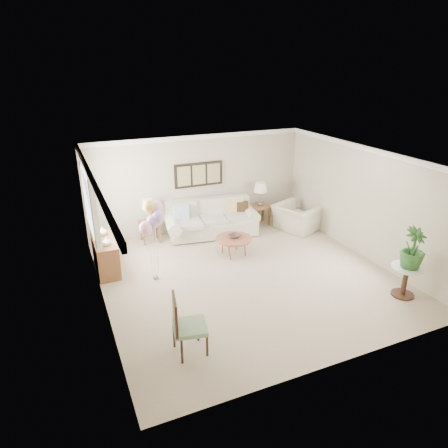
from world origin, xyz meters
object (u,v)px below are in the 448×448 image
(armchair, at_px, (296,218))
(accent_chair, at_px, (185,324))
(coffee_table, at_px, (234,239))
(balloon_cluster, at_px, (153,217))
(sofa, at_px, (212,221))

(armchair, relative_size, accent_chair, 1.03)
(coffee_table, distance_m, balloon_cluster, 2.31)
(coffee_table, relative_size, balloon_cluster, 0.49)
(coffee_table, xyz_separation_m, accent_chair, (-2.18, -2.91, 0.15))
(sofa, distance_m, accent_chair, 4.80)
(armchair, bearing_deg, sofa, 54.08)
(accent_chair, bearing_deg, balloon_cluster, 86.12)
(sofa, xyz_separation_m, balloon_cluster, (-1.99, -1.81, 1.07))
(armchair, xyz_separation_m, accent_chair, (-4.41, -3.64, 0.19))
(armchair, height_order, accent_chair, accent_chair)
(armchair, bearing_deg, balloon_cluster, 85.35)
(balloon_cluster, bearing_deg, coffee_table, 12.18)
(accent_chair, bearing_deg, coffee_table, 53.16)
(armchair, distance_m, accent_chair, 5.73)
(balloon_cluster, bearing_deg, accent_chair, -93.88)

